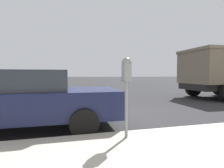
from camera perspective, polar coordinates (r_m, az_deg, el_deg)
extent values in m
plane|color=#2B2B2D|center=(6.01, -5.47, -10.14)|extent=(220.00, 220.00, 0.00)
cylinder|color=gray|center=(3.45, 4.69, -8.36)|extent=(0.06, 0.06, 1.10)
cube|color=gray|center=(3.38, 4.74, 3.71)|extent=(0.20, 0.14, 0.34)
sphere|color=gray|center=(3.39, 4.76, 7.14)|extent=(0.19, 0.19, 0.19)
cube|color=#19389E|center=(3.48, 4.17, 2.99)|extent=(0.01, 0.11, 0.12)
cube|color=black|center=(3.49, 4.18, 4.95)|extent=(0.01, 0.10, 0.08)
cube|color=#14193D|center=(4.86, -28.19, -5.80)|extent=(1.84, 4.90, 0.67)
cube|color=#232833|center=(4.86, -30.59, 0.99)|extent=(1.60, 2.75, 0.49)
cylinder|color=black|center=(5.65, -10.56, -7.71)|extent=(0.23, 0.64, 0.64)
cylinder|color=black|center=(3.91, -9.02, -12.56)|extent=(0.23, 0.64, 0.64)
cylinder|color=black|center=(13.77, 31.75, -0.96)|extent=(0.32, 1.05, 1.04)
cylinder|color=black|center=(12.42, 25.05, -1.17)|extent=(0.32, 1.05, 1.04)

